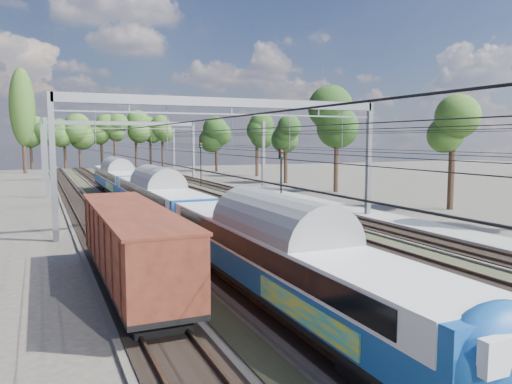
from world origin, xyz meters
name	(u,v)px	position (x,y,z in m)	size (l,w,h in m)	color
track_bed	(177,202)	(0.00, 45.00, 0.10)	(21.00, 130.00, 0.34)	#47423A
platform	(472,238)	(12.00, 20.00, 0.15)	(3.00, 70.00, 0.30)	gray
catenary	(161,137)	(0.33, 52.69, 6.40)	(25.65, 130.00, 9.00)	gray
tree_belt	(139,131)	(5.99, 95.92, 7.90)	(39.35, 99.90, 11.48)	black
poplar	(22,108)	(-14.50, 98.00, 11.89)	(4.40, 4.40, 19.04)	black
emu_train	(159,192)	(-4.50, 32.95, 2.42)	(2.81, 59.53, 4.11)	black
freight_boxcar	(131,243)	(-9.00, 17.86, 2.01)	(2.65, 12.78, 3.30)	black
worker	(125,169)	(2.34, 90.85, 0.86)	(0.63, 0.41, 1.73)	black
signal_near	(281,177)	(3.76, 29.86, 3.48)	(0.38, 0.35, 5.50)	black
signal_far	(201,159)	(7.19, 60.17, 3.66)	(0.38, 0.35, 5.78)	black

